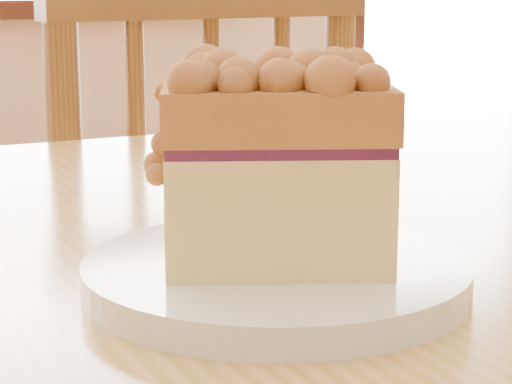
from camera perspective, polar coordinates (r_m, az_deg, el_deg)
The scene contains 4 objects.
cafe_table_main at distance 0.75m, azimuth 12.53°, elevation -8.04°, with size 1.29×0.92×0.75m.
cafe_chair_main at distance 1.32m, azimuth -5.37°, elevation -7.14°, with size 0.48×0.48×0.93m.
plate at distance 0.52m, azimuth 1.15°, elevation -4.87°, with size 0.20×0.20×0.02m.
cake_slice at distance 0.50m, azimuth 0.97°, elevation 1.94°, with size 0.14×0.12×0.11m.
Camera 1 is at (-0.30, -0.38, 0.91)m, focal length 70.00 mm.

